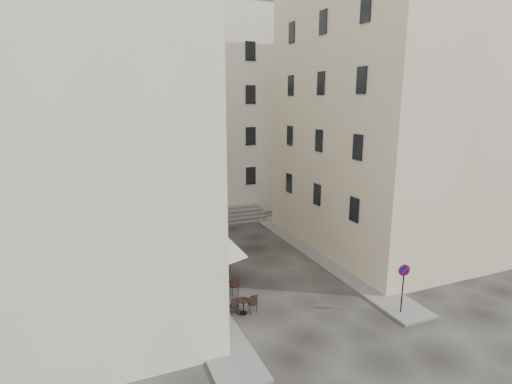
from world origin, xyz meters
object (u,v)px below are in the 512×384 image
bistro_table_a (243,305)px  bistro_table_b (225,287)px  pedestrian (217,262)px  no_parking_sign (404,279)px

bistro_table_a → bistro_table_b: size_ratio=0.94×
bistro_table_a → pedestrian: pedestrian is taller
bistro_table_a → pedestrian: size_ratio=0.67×
no_parking_sign → bistro_table_b: no_parking_sign is taller
no_parking_sign → pedestrian: 10.05m
no_parking_sign → bistro_table_a: no_parking_sign is taller
no_parking_sign → bistro_table_a: 7.65m
no_parking_sign → pedestrian: bearing=147.4°
no_parking_sign → bistro_table_b: (-7.15, 4.98, -1.31)m
bistro_table_b → pedestrian: 2.37m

